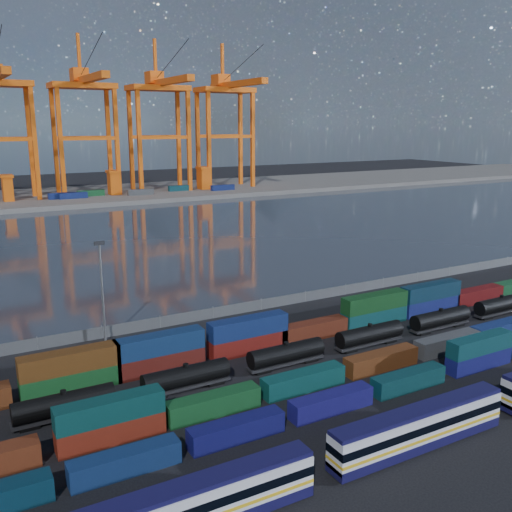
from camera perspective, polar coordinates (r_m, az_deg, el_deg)
ground at (r=86.49m, az=9.92°, el=-10.48°), size 700.00×700.00×0.00m
harbor_water at (r=176.88m, az=-11.96°, el=1.70°), size 700.00×700.00×0.00m
far_quay at (r=277.62m, az=-18.56°, el=5.62°), size 700.00×70.00×2.00m
passenger_train at (r=66.33m, az=15.98°, el=-16.24°), size 74.65×2.80×4.80m
container_row_south at (r=68.85m, az=3.35°, el=-15.18°), size 139.18×2.29×4.87m
container_row_mid at (r=78.25m, az=6.30°, el=-11.76°), size 141.98×2.42×5.16m
container_row_north at (r=88.49m, az=-0.34°, el=-8.13°), size 142.96×2.61×5.55m
tanker_string at (r=97.10m, az=14.80°, el=-6.85°), size 120.69×2.62×3.75m
waterfront_fence at (r=107.72m, az=0.52°, el=-4.88°), size 160.12×0.12×2.20m
yard_light_mast at (r=92.81m, az=-15.15°, el=-2.99°), size 1.60×0.40×16.60m
gantry_cranes at (r=267.66m, az=-20.58°, el=14.54°), size 202.85×53.48×72.42m
quay_containers at (r=261.27m, az=-20.35°, el=5.55°), size 172.58×10.99×2.60m
straddle_carriers at (r=266.64m, az=-18.78°, el=6.79°), size 140.00×7.00×11.10m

